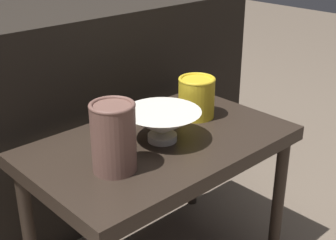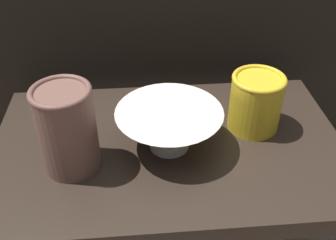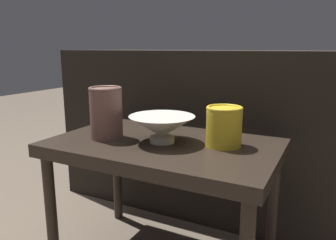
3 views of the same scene
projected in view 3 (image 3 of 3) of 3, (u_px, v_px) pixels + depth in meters
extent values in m
cube|color=#2D231C|center=(163.00, 148.00, 1.03)|extent=(0.70, 0.43, 0.04)
cylinder|color=#2D231C|center=(51.00, 212.00, 1.06)|extent=(0.04, 0.04, 0.39)
cylinder|color=#2D231C|center=(117.00, 175.00, 1.37)|extent=(0.04, 0.04, 0.39)
cylinder|color=#2D231C|center=(273.00, 208.00, 1.09)|extent=(0.04, 0.04, 0.39)
cube|color=black|center=(218.00, 129.00, 1.50)|extent=(1.38, 0.50, 0.70)
cylinder|color=silver|center=(162.00, 139.00, 1.02)|extent=(0.08, 0.08, 0.02)
cone|color=silver|center=(161.00, 126.00, 1.01)|extent=(0.20, 0.20, 0.07)
cylinder|color=brown|center=(106.00, 114.00, 1.05)|extent=(0.10, 0.10, 0.16)
torus|color=brown|center=(105.00, 88.00, 1.03)|extent=(0.11, 0.11, 0.01)
cylinder|color=gold|center=(224.00, 127.00, 0.97)|extent=(0.11, 0.11, 0.11)
torus|color=gold|center=(225.00, 108.00, 0.95)|extent=(0.11, 0.11, 0.01)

